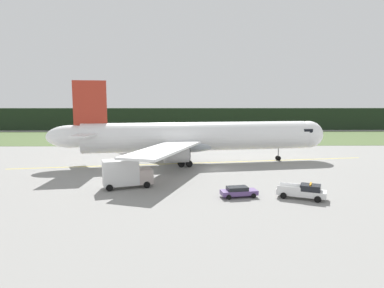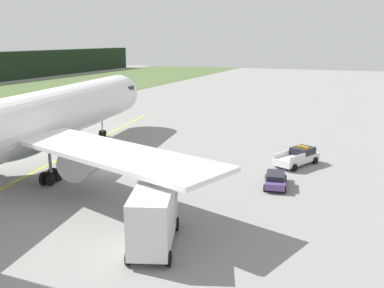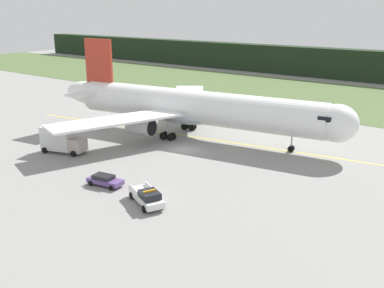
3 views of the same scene
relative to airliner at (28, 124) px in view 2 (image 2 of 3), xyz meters
name	(u,v)px [view 2 (image 2 of 3)]	position (x,y,z in m)	size (l,w,h in m)	color
ground	(107,170)	(3.36, -6.43, -4.92)	(320.00, 320.00, 0.00)	gray
taxiway_centerline_main	(36,171)	(0.65, 0.10, -4.91)	(68.04, 0.30, 0.01)	yellow
airliner	(28,124)	(0.00, 0.00, 0.00)	(52.59, 42.42, 15.29)	white
ops_pickup_truck	(298,157)	(12.38, -23.93, -4.01)	(5.99, 4.21, 1.94)	white
catering_truck	(153,218)	(-9.89, -18.31, -2.93)	(6.99, 4.40, 4.01)	#B6A8A2
staff_car	(275,179)	(4.69, -23.10, -4.22)	(4.65, 2.54, 1.30)	#5E4380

